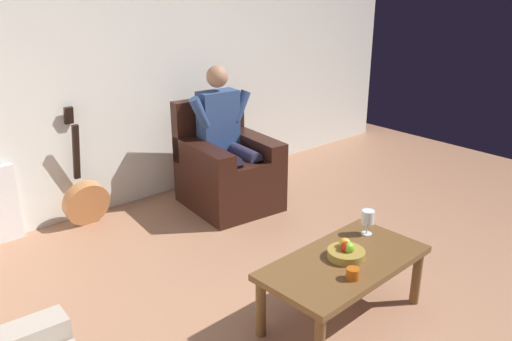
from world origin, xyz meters
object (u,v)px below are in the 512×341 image
(armchair, at_px, (227,170))
(coffee_table, at_px, (344,268))
(fruit_bowl, at_px, (346,252))
(candle_jar, at_px, (353,274))
(person_seated, at_px, (226,135))
(wine_glass_near, at_px, (368,218))
(guitar, at_px, (86,199))

(armchair, xyz_separation_m, coffee_table, (0.53, 1.81, 0.02))
(fruit_bowl, height_order, candle_jar, fruit_bowl)
(person_seated, bearing_deg, wine_glass_near, 90.05)
(wine_glass_near, bearing_deg, person_seated, -95.86)
(coffee_table, xyz_separation_m, guitar, (0.61, -2.26, -0.12))
(person_seated, bearing_deg, candle_jar, 77.36)
(coffee_table, relative_size, guitar, 1.07)
(armchair, distance_m, person_seated, 0.33)
(person_seated, distance_m, coffee_table, 1.91)
(armchair, distance_m, coffee_table, 1.89)
(coffee_table, xyz_separation_m, fruit_bowl, (-0.03, -0.01, 0.10))
(wine_glass_near, relative_size, candle_jar, 2.26)
(armchair, relative_size, wine_glass_near, 5.66)
(person_seated, height_order, candle_jar, person_seated)
(guitar, distance_m, wine_glass_near, 2.37)
(person_seated, relative_size, wine_glass_near, 7.54)
(candle_jar, bearing_deg, guitar, -78.73)
(person_seated, bearing_deg, coffee_table, 79.45)
(coffee_table, bearing_deg, candle_jar, 52.00)
(wine_glass_near, bearing_deg, fruit_bowl, 17.83)
(coffee_table, bearing_deg, fruit_bowl, -155.97)
(wine_glass_near, relative_size, fruit_bowl, 0.74)
(guitar, relative_size, fruit_bowl, 4.46)
(armchair, distance_m, guitar, 1.23)
(coffee_table, relative_size, fruit_bowl, 4.77)
(fruit_bowl, bearing_deg, armchair, -105.74)
(coffee_table, xyz_separation_m, wine_glass_near, (-0.36, -0.12, 0.17))
(wine_glass_near, distance_m, fruit_bowl, 0.36)
(armchair, bearing_deg, coffee_table, 79.46)
(wine_glass_near, bearing_deg, armchair, -95.86)
(coffee_table, bearing_deg, armchair, -106.44)
(armchair, distance_m, candle_jar, 2.08)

